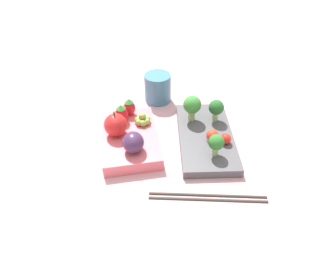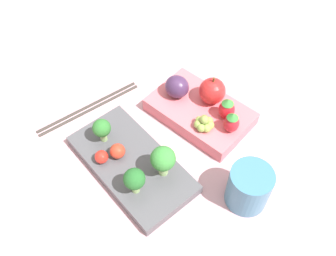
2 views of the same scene
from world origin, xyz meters
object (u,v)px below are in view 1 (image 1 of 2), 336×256
(grape_cluster, at_px, (143,120))
(broccoli_floret_2, at_px, (192,106))
(plum, at_px, (133,142))
(apple, at_px, (116,125))
(cherry_tomato_1, at_px, (226,139))
(broccoli_floret_0, at_px, (216,143))
(cherry_tomato_0, at_px, (212,136))
(chopsticks_pair, at_px, (208,197))
(bento_box_fruit, at_px, (130,139))
(strawberry_0, at_px, (121,114))
(drinking_cup, at_px, (158,88))
(broccoli_floret_1, at_px, (216,108))
(strawberry_1, at_px, (129,107))
(bento_box_savoury, at_px, (205,136))

(grape_cluster, bearing_deg, broccoli_floret_2, 93.73)
(plum, bearing_deg, apple, -150.11)
(broccoli_floret_2, bearing_deg, cherry_tomato_1, 30.00)
(broccoli_floret_0, xyz_separation_m, cherry_tomato_0, (-0.04, 0.01, -0.02))
(cherry_tomato_1, height_order, chopsticks_pair, cherry_tomato_1)
(bento_box_fruit, bearing_deg, apple, -98.27)
(apple, distance_m, strawberry_0, 0.04)
(cherry_tomato_0, distance_m, apple, 0.20)
(strawberry_0, bearing_deg, broccoli_floret_2, 87.67)
(cherry_tomato_1, bearing_deg, drinking_cup, -152.05)
(broccoli_floret_0, xyz_separation_m, cherry_tomato_1, (-0.03, 0.03, -0.02))
(broccoli_floret_1, xyz_separation_m, grape_cluster, (-0.00, -0.16, -0.01))
(broccoli_floret_2, xyz_separation_m, drinking_cup, (-0.12, -0.06, -0.02))
(bento_box_fruit, xyz_separation_m, strawberry_1, (-0.07, 0.01, 0.03))
(bento_box_savoury, relative_size, chopsticks_pair, 1.13)
(bento_box_savoury, height_order, drinking_cup, drinking_cup)
(broccoli_floret_0, bearing_deg, plum, -100.00)
(apple, bearing_deg, strawberry_0, 162.98)
(broccoli_floret_0, distance_m, apple, 0.21)
(bento_box_fruit, distance_m, broccoli_floret_2, 0.15)
(plum, bearing_deg, cherry_tomato_1, 90.85)
(strawberry_1, xyz_separation_m, chopsticks_pair, (0.24, 0.12, -0.04))
(cherry_tomato_1, distance_m, drinking_cup, 0.24)
(bento_box_fruit, distance_m, broccoli_floret_1, 0.20)
(bento_box_savoury, bearing_deg, cherry_tomato_1, 39.50)
(bento_box_fruit, bearing_deg, broccoli_floret_1, 98.90)
(bento_box_fruit, height_order, strawberry_0, strawberry_0)
(grape_cluster, bearing_deg, strawberry_1, -145.61)
(drinking_cup, bearing_deg, strawberry_0, -39.68)
(bento_box_savoury, distance_m, plum, 0.17)
(strawberry_1, bearing_deg, broccoli_floret_0, 46.36)
(drinking_cup, bearing_deg, plum, -19.67)
(broccoli_floret_1, height_order, chopsticks_pair, broccoli_floret_1)
(bento_box_savoury, bearing_deg, cherry_tomato_0, 14.41)
(apple, relative_size, plum, 1.24)
(broccoli_floret_0, height_order, plum, plum)
(broccoli_floret_2, relative_size, chopsticks_pair, 0.29)
(drinking_cup, bearing_deg, strawberry_1, -40.32)
(apple, distance_m, chopsticks_pair, 0.23)
(grape_cluster, bearing_deg, strawberry_0, -107.14)
(strawberry_1, bearing_deg, chopsticks_pair, 27.09)
(broccoli_floret_2, bearing_deg, strawberry_0, -92.33)
(plum, relative_size, chopsticks_pair, 0.22)
(bento_box_fruit, height_order, strawberry_1, strawberry_1)
(plum, bearing_deg, broccoli_floret_2, 124.09)
(bento_box_fruit, relative_size, broccoli_floret_2, 3.03)
(cherry_tomato_0, height_order, apple, apple)
(bento_box_savoury, distance_m, broccoli_floret_2, 0.07)
(strawberry_0, bearing_deg, bento_box_savoury, 71.87)
(cherry_tomato_0, relative_size, drinking_cup, 0.36)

